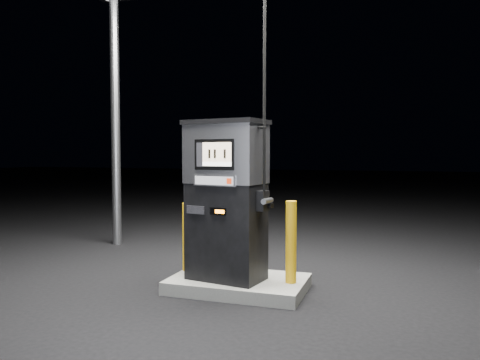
% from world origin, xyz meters
% --- Properties ---
extents(ground, '(80.00, 80.00, 0.00)m').
position_xyz_m(ground, '(0.00, 0.00, 0.00)').
color(ground, black).
rests_on(ground, ground).
extents(pump_island, '(1.60, 1.00, 0.15)m').
position_xyz_m(pump_island, '(0.00, 0.00, 0.07)').
color(pump_island, '#62625E').
rests_on(pump_island, ground).
extents(fuel_dispenser, '(1.08, 0.71, 3.90)m').
position_xyz_m(fuel_dispenser, '(-0.12, -0.09, 1.11)').
color(fuel_dispenser, black).
rests_on(fuel_dispenser, pump_island).
extents(bollard_left, '(0.12, 0.12, 0.86)m').
position_xyz_m(bollard_left, '(-0.74, 0.14, 0.58)').
color(bollard_left, '#F8B30D').
rests_on(bollard_left, pump_island).
extents(bollard_right, '(0.13, 0.13, 0.95)m').
position_xyz_m(bollard_right, '(0.64, 0.00, 0.62)').
color(bollard_right, '#F8B30D').
rests_on(bollard_right, pump_island).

